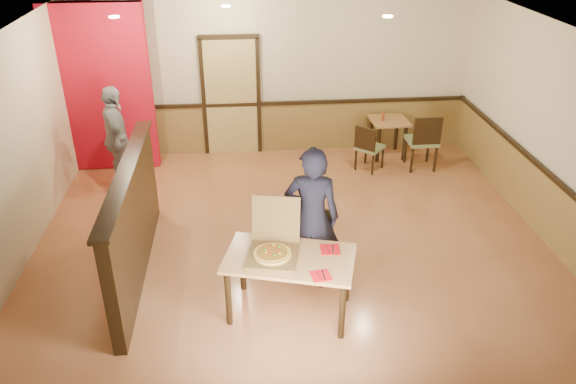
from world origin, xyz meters
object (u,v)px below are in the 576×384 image
side_table (388,128)px  passerby (117,138)px  condiment (383,117)px  side_chair_left (368,146)px  pizza_box (273,249)px  side_chair_right (423,140)px  main_table (290,265)px  diner (312,218)px  diner_chair (313,241)px

side_table → passerby: bearing=-169.8°
condiment → side_chair_left: bearing=-122.9°
pizza_box → condiment: (2.22, 4.11, -0.06)m
condiment → side_chair_right: bearing=-45.4°
main_table → side_chair_right: bearing=69.1°
side_chair_left → condiment: (0.36, 0.56, 0.32)m
side_table → condiment: bearing=-164.5°
condiment → main_table: bearing=-116.2°
diner → side_table: bearing=-106.5°
diner_chair → pizza_box: (-0.54, -0.65, 0.35)m
main_table → passerby: size_ratio=0.93×
diner → pizza_box: 0.71m
side_table → diner: diner is taller
passerby → condiment: 4.54m
passerby → condiment: passerby is taller
passerby → side_chair_left: bearing=-101.9°
diner → condiment: size_ratio=12.23×
side_chair_right → diner: diner is taller
diner_chair → condiment: (1.69, 3.46, 0.29)m
passerby → pizza_box: bearing=-161.0°
side_chair_left → passerby: passerby is taller
side_chair_right → side_chair_left: bearing=-1.7°
main_table → side_table: size_ratio=2.26×
main_table → side_chair_right: size_ratio=1.56×
side_chair_right → pizza_box: bearing=51.5°
main_table → condiment: size_ratio=10.67×
side_chair_left → diner: 3.36m
main_table → diner: (0.31, 0.57, 0.25)m
diner → condiment: diner is taller
side_chair_left → side_table: size_ratio=1.19×
diner_chair → main_table: bearing=-91.9°
side_chair_right → passerby: bearing=2.4°
side_chair_left → diner: diner is taller
side_chair_right → passerby: 5.06m
side_table → condiment: size_ratio=4.72×
side_table → diner_chair: bearing=-117.5°
condiment → pizza_box: bearing=-118.4°
side_chair_left → side_table: side_chair_left is taller
main_table → condiment: bearing=79.2°
passerby → side_chair_right: bearing=-102.9°
diner_chair → diner: (-0.05, -0.14, 0.42)m
side_chair_left → side_chair_right: bearing=-139.1°
passerby → condiment: size_ratio=11.51×
side_chair_left → pizza_box: (-1.86, -3.55, 0.37)m
passerby → pizza_box: size_ratio=2.32×
condiment → passerby: bearing=-169.9°
diner → pizza_box: (-0.49, -0.52, -0.07)m
side_table → diner: 4.10m
diner_chair → side_table: (1.82, 3.49, 0.04)m
diner_chair → diner: 0.44m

